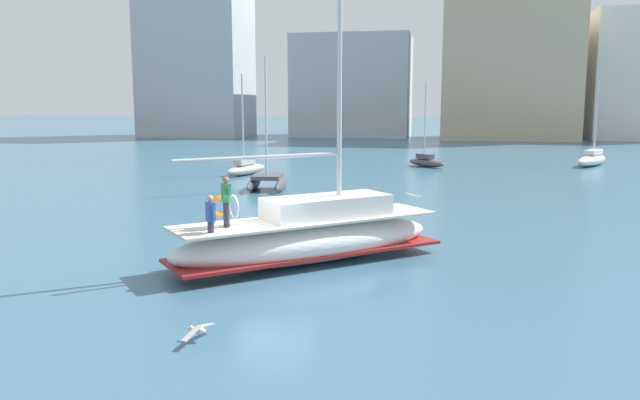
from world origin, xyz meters
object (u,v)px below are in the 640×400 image
at_px(moored_cutter_left, 426,161).
at_px(moored_catamaran, 268,181).
at_px(main_sailboat, 310,235).
at_px(moored_sloop_far, 592,159).
at_px(seagull, 198,330).
at_px(moored_sloop_near, 246,168).

bearing_deg(moored_cutter_left, moored_catamaran, -119.58).
distance_m(main_sailboat, moored_sloop_far, 39.45).
relative_size(moored_catamaran, seagull, 6.54).
xyz_separation_m(main_sailboat, moored_catamaran, (-6.26, 16.61, -0.33)).
distance_m(moored_sloop_far, moored_catamaran, 29.69).
xyz_separation_m(moored_cutter_left, seagull, (-3.69, -39.93, -0.23)).
height_order(moored_catamaran, moored_cutter_left, moored_catamaran).
bearing_deg(seagull, moored_sloop_far, 68.36).
distance_m(moored_cutter_left, seagull, 40.10).
height_order(moored_sloop_far, moored_cutter_left, moored_sloop_far).
bearing_deg(moored_catamaran, main_sailboat, -69.34).
bearing_deg(moored_sloop_far, moored_cutter_left, -165.57).
distance_m(moored_catamaran, moored_cutter_left, 18.22).
xyz_separation_m(moored_sloop_near, moored_catamaran, (3.78, -7.40, 0.04)).
bearing_deg(main_sailboat, moored_sloop_far, 65.64).
xyz_separation_m(moored_sloop_near, moored_sloop_far, (26.32, 11.93, 0.06)).
relative_size(moored_catamaran, moored_cutter_left, 1.16).
bearing_deg(moored_catamaran, seagull, -77.57).
relative_size(main_sailboat, moored_sloop_near, 1.63).
relative_size(moored_sloop_far, moored_cutter_left, 1.06).
bearing_deg(moored_sloop_near, moored_cutter_left, 33.47).
xyz_separation_m(moored_catamaran, moored_cutter_left, (8.99, 15.84, -0.08)).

